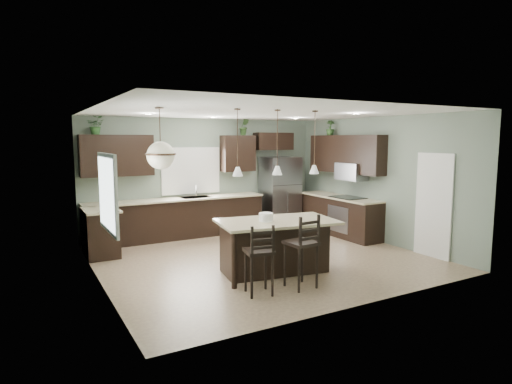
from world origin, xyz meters
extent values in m
plane|color=#9E8466|center=(0.00, 0.00, 0.00)|extent=(6.00, 6.00, 0.00)
cube|color=white|center=(2.98, -1.55, 1.02)|extent=(0.04, 0.82, 2.04)
cube|color=white|center=(-0.40, 2.73, 1.55)|extent=(1.35, 0.02, 1.00)
cube|color=white|center=(-2.98, -0.80, 1.55)|extent=(0.02, 1.10, 1.00)
cube|color=black|center=(-2.70, 1.70, 0.45)|extent=(0.60, 0.90, 0.90)
cube|color=beige|center=(-2.68, 1.70, 0.92)|extent=(0.66, 0.96, 0.04)
cube|color=black|center=(-0.85, 2.45, 0.45)|extent=(4.20, 0.60, 0.90)
cube|color=beige|center=(-0.85, 2.43, 0.92)|extent=(4.20, 0.66, 0.04)
cube|color=gray|center=(-0.40, 2.43, 0.94)|extent=(0.70, 0.45, 0.01)
cylinder|color=silver|center=(-0.40, 2.40, 1.08)|extent=(0.02, 0.02, 0.28)
cube|color=black|center=(-2.15, 2.58, 1.95)|extent=(1.55, 0.34, 0.90)
cube|color=black|center=(0.80, 2.58, 1.95)|extent=(0.85, 0.34, 0.90)
cube|color=black|center=(1.85, 2.58, 2.25)|extent=(1.05, 0.34, 0.45)
cube|color=black|center=(2.70, 0.87, 0.45)|extent=(0.60, 2.35, 0.90)
cube|color=beige|center=(2.68, 0.87, 0.92)|extent=(0.66, 2.35, 0.04)
cube|color=black|center=(2.68, 0.60, 0.94)|extent=(0.58, 0.75, 0.02)
cube|color=gray|center=(2.40, 0.60, 0.45)|extent=(0.01, 0.72, 0.60)
cube|color=black|center=(2.83, 0.87, 1.95)|extent=(0.34, 2.35, 0.90)
cube|color=gray|center=(2.78, 0.60, 1.55)|extent=(0.40, 0.75, 0.40)
cube|color=gray|center=(1.90, 2.33, 0.93)|extent=(0.90, 0.74, 1.85)
cube|color=black|center=(-0.24, -0.93, 0.46)|extent=(2.14, 1.43, 0.92)
cylinder|color=white|center=(-0.43, -0.90, 0.99)|extent=(0.24, 0.24, 0.14)
cube|color=black|center=(-1.02, -1.68, 0.54)|extent=(0.47, 0.47, 1.08)
cube|color=black|center=(-0.30, -1.74, 0.59)|extent=(0.46, 0.46, 1.17)
imported|color=#244E22|center=(-2.56, 2.55, 2.59)|extent=(0.42, 0.39, 0.39)
imported|color=#2C4B20|center=(0.97, 2.55, 2.62)|extent=(0.29, 0.26, 0.45)
imported|color=#2A4A20|center=(2.80, 1.44, 2.59)|extent=(0.28, 0.28, 0.38)
plane|color=slate|center=(0.00, 2.75, 1.40)|extent=(6.00, 0.00, 6.00)
plane|color=slate|center=(0.00, -2.75, 1.40)|extent=(6.00, 0.00, 6.00)
plane|color=slate|center=(-3.00, 0.00, 1.40)|extent=(0.00, 5.50, 5.50)
plane|color=slate|center=(3.00, 0.00, 1.40)|extent=(0.00, 5.50, 5.50)
plane|color=white|center=(0.00, 0.00, 2.80)|extent=(6.00, 6.00, 0.00)
camera|label=1|loc=(-4.07, -7.03, 2.30)|focal=30.00mm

